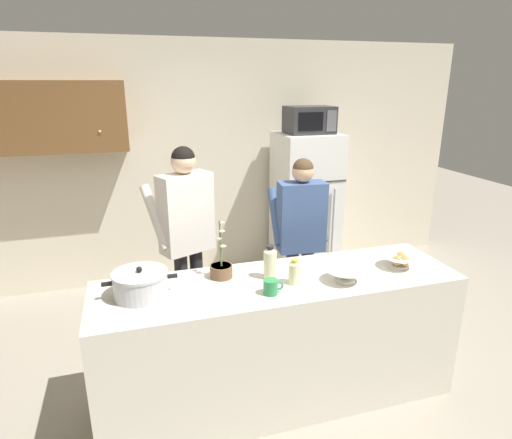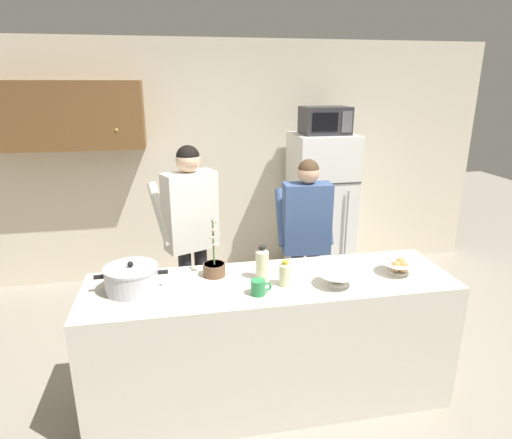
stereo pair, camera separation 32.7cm
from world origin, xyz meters
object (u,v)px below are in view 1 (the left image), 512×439
object	(u,v)px
refrigerator	(305,208)
bread_bowl	(400,261)
person_by_sink	(301,227)
empty_bowl	(345,275)
coffee_mug	(271,287)
bottle_mid_counter	(295,272)
cooking_pot	(140,284)
microwave	(309,120)
person_near_pot	(186,223)
bottle_near_edge	(270,262)
potted_orchid	(221,269)

from	to	relation	value
refrigerator	bread_bowl	bearing A→B (deg)	-92.80
person_by_sink	empty_bowl	bearing A→B (deg)	-95.29
coffee_mug	empty_bowl	xyz separation A→B (m)	(0.52, 0.03, -0.00)
coffee_mug	empty_bowl	size ratio (longest dim) A/B	0.52
person_by_sink	bottle_mid_counter	distance (m)	1.00
coffee_mug	empty_bowl	bearing A→B (deg)	3.02
cooking_pot	microwave	bearing A→B (deg)	44.06
person_near_pot	bottle_near_edge	distance (m)	1.00
coffee_mug	bottle_near_edge	xyz separation A→B (m)	(0.07, 0.22, 0.07)
person_by_sink	coffee_mug	world-z (taller)	person_by_sink
bottle_mid_counter	potted_orchid	size ratio (longest dim) A/B	0.43
refrigerator	coffee_mug	size ratio (longest dim) A/B	12.55
cooking_pot	empty_bowl	xyz separation A→B (m)	(1.29, -0.18, -0.03)
microwave	person_near_pot	distance (m)	1.84
microwave	empty_bowl	distance (m)	2.21
person_by_sink	person_near_pot	bearing A→B (deg)	173.38
bottle_near_edge	potted_orchid	distance (m)	0.33
microwave	cooking_pot	world-z (taller)	microwave
cooking_pot	bottle_near_edge	bearing A→B (deg)	0.81
cooking_pot	empty_bowl	distance (m)	1.30
person_by_sink	potted_orchid	bearing A→B (deg)	-141.27
bottle_mid_counter	potted_orchid	bearing A→B (deg)	152.29
coffee_mug	bottle_near_edge	bearing A→B (deg)	73.22
person_near_pot	cooking_pot	bearing A→B (deg)	-113.91
person_near_pot	cooking_pot	distance (m)	1.00
refrigerator	person_near_pot	distance (m)	1.72
microwave	bottle_mid_counter	bearing A→B (deg)	-115.19
empty_bowl	bottle_mid_counter	world-z (taller)	bottle_mid_counter
empty_bowl	bottle_near_edge	bearing A→B (deg)	157.45
cooking_pot	person_by_sink	bearing A→B (deg)	30.21
coffee_mug	empty_bowl	world-z (taller)	coffee_mug
bottle_near_edge	person_near_pot	bearing A→B (deg)	115.27
person_by_sink	cooking_pot	distance (m)	1.59
refrigerator	bread_bowl	size ratio (longest dim) A/B	6.95
person_near_pot	bread_bowl	xyz separation A→B (m)	(1.35, -1.00, -0.09)
person_by_sink	bottle_mid_counter	size ratio (longest dim) A/B	9.39
potted_orchid	refrigerator	bearing A→B (deg)	51.95
refrigerator	bread_bowl	distance (m)	1.91
bottle_mid_counter	cooking_pot	bearing A→B (deg)	173.55
refrigerator	person_near_pot	size ratio (longest dim) A/B	0.97
empty_bowl	cooking_pot	bearing A→B (deg)	172.16
person_by_sink	bottle_near_edge	bearing A→B (deg)	-124.62
refrigerator	cooking_pot	bearing A→B (deg)	-135.60
refrigerator	coffee_mug	distance (m)	2.30
microwave	cooking_pot	bearing A→B (deg)	-135.94
potted_orchid	cooking_pot	bearing A→B (deg)	-167.25
microwave	coffee_mug	world-z (taller)	microwave
microwave	person_near_pot	xyz separation A→B (m)	(-1.45, -0.88, -0.72)
person_by_sink	bottle_near_edge	xyz separation A→B (m)	(-0.55, -0.79, 0.06)
refrigerator	bread_bowl	xyz separation A→B (m)	(-0.09, -1.90, 0.15)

